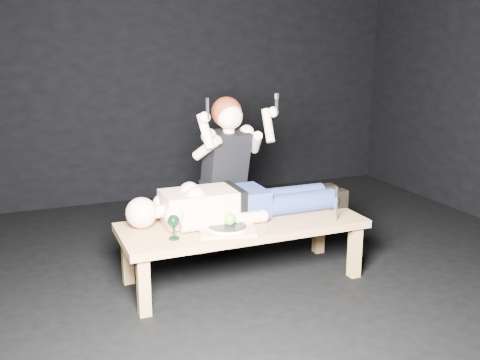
{
  "coord_description": "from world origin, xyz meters",
  "views": [
    {
      "loc": [
        -1.66,
        -3.39,
        1.73
      ],
      "look_at": [
        -0.24,
        0.16,
        0.75
      ],
      "focal_mm": 41.29,
      "sensor_mm": 36.0,
      "label": 1
    }
  ],
  "objects": [
    {
      "name": "ground",
      "position": [
        0.0,
        0.0,
        0.0
      ],
      "size": [
        5.0,
        5.0,
        0.0
      ],
      "primitive_type": "plane",
      "color": "black",
      "rests_on": "ground"
    },
    {
      "name": "back_wall",
      "position": [
        0.0,
        2.5,
        1.5
      ],
      "size": [
        5.0,
        0.0,
        5.0
      ],
      "primitive_type": "plane",
      "rotation": [
        1.57,
        0.0,
        0.0
      ],
      "color": "black",
      "rests_on": "ground"
    },
    {
      "name": "table",
      "position": [
        -0.24,
        0.11,
        0.23
      ],
      "size": [
        1.77,
        0.67,
        0.45
      ],
      "primitive_type": "cube",
      "rotation": [
        0.0,
        0.0,
        0.01
      ],
      "color": "#A9734F",
      "rests_on": "ground"
    },
    {
      "name": "lying_man",
      "position": [
        -0.18,
        0.24,
        0.59
      ],
      "size": [
        1.88,
        0.58,
        0.28
      ],
      "primitive_type": null,
      "rotation": [
        0.0,
        0.0,
        0.01
      ],
      "color": "beige",
      "rests_on": "table"
    },
    {
      "name": "kneeling_woman",
      "position": [
        -0.2,
        0.67,
        0.67
      ],
      "size": [
        0.83,
        0.9,
        1.34
      ],
      "primitive_type": null,
      "rotation": [
        0.0,
        0.0,
        0.15
      ],
      "color": "black",
      "rests_on": "ground"
    },
    {
      "name": "serving_tray",
      "position": [
        -0.41,
        -0.05,
        0.46
      ],
      "size": [
        0.44,
        0.36,
        0.02
      ],
      "primitive_type": "cube",
      "rotation": [
        0.0,
        0.0,
        -0.25
      ],
      "color": "tan",
      "rests_on": "table"
    },
    {
      "name": "plate",
      "position": [
        -0.41,
        -0.05,
        0.48
      ],
      "size": [
        0.31,
        0.31,
        0.02
      ],
      "primitive_type": "cylinder",
      "rotation": [
        0.0,
        0.0,
        -0.25
      ],
      "color": "white",
      "rests_on": "serving_tray"
    },
    {
      "name": "apple",
      "position": [
        -0.39,
        -0.04,
        0.53
      ],
      "size": [
        0.08,
        0.08,
        0.08
      ],
      "primitive_type": "sphere",
      "color": "#529826",
      "rests_on": "plate"
    },
    {
      "name": "goblet",
      "position": [
        -0.79,
        -0.05,
        0.53
      ],
      "size": [
        0.08,
        0.08,
        0.17
      ],
      "primitive_type": null,
      "rotation": [
        0.0,
        0.0,
        0.01
      ],
      "color": "black",
      "rests_on": "table"
    },
    {
      "name": "fork_flat",
      "position": [
        -0.62,
        -0.08,
        0.45
      ],
      "size": [
        0.04,
        0.19,
        0.01
      ],
      "primitive_type": "cube",
      "rotation": [
        0.0,
        0.0,
        -0.12
      ],
      "color": "#B2B2B7",
      "rests_on": "table"
    },
    {
      "name": "knife_flat",
      "position": [
        -0.15,
        -0.1,
        0.45
      ],
      "size": [
        0.06,
        0.19,
        0.01
      ],
      "primitive_type": "cube",
      "rotation": [
        0.0,
        0.0,
        -0.25
      ],
      "color": "#B2B2B7",
      "rests_on": "table"
    },
    {
      "name": "spoon_flat",
      "position": [
        -0.23,
        -0.03,
        0.45
      ],
      "size": [
        0.11,
        0.17,
        0.01
      ],
      "primitive_type": "cube",
      "rotation": [
        0.0,
        0.0,
        0.51
      ],
      "color": "#B2B2B7",
      "rests_on": "table"
    },
    {
      "name": "carving_knife",
      "position": [
        0.41,
        -0.1,
        0.58
      ],
      "size": [
        0.03,
        0.04,
        0.25
      ],
      "primitive_type": null,
      "rotation": [
        0.0,
        0.0,
        0.01
      ],
      "color": "#B2B2B7",
      "rests_on": "table"
    }
  ]
}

